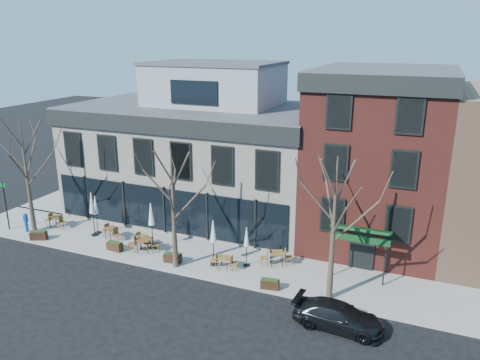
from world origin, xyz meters
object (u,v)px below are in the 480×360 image
at_px(parked_sedan, 338,316).
at_px(call_box, 26,222).
at_px(umbrella_0, 96,207).
at_px(cafe_set_0, 56,220).

bearing_deg(parked_sedan, call_box, 86.52).
xyz_separation_m(parked_sedan, call_box, (-21.86, 2.70, 0.26)).
bearing_deg(call_box, parked_sedan, -7.04).
relative_size(parked_sedan, call_box, 3.08).
xyz_separation_m(call_box, umbrella_0, (4.63, 1.69, 1.16)).
xyz_separation_m(parked_sedan, cafe_set_0, (-20.61, 4.12, 0.02)).
height_order(parked_sedan, call_box, call_box).
height_order(cafe_set_0, umbrella_0, umbrella_0).
relative_size(cafe_set_0, umbrella_0, 0.68).
xyz_separation_m(parked_sedan, umbrella_0, (-17.23, 4.39, 1.42)).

